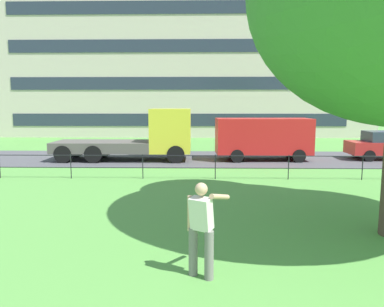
{
  "coord_description": "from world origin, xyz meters",
  "views": [
    {
      "loc": [
        -0.59,
        -0.58,
        3.01
      ],
      "look_at": [
        -0.84,
        9.81,
        1.61
      ],
      "focal_mm": 34.6,
      "sensor_mm": 36.0,
      "label": 1
    }
  ],
  "objects_px": {
    "person_thrower": "(201,227)",
    "flatbed_truck_left": "(144,137)",
    "apartment_building_background": "(182,70)",
    "panel_van_far_right": "(263,136)"
  },
  "relations": [
    {
      "from": "person_thrower",
      "to": "flatbed_truck_left",
      "type": "relative_size",
      "value": 0.23
    },
    {
      "from": "person_thrower",
      "to": "apartment_building_background",
      "type": "relative_size",
      "value": 0.05
    },
    {
      "from": "person_thrower",
      "to": "flatbed_truck_left",
      "type": "xyz_separation_m",
      "value": [
        -3.09,
        13.57,
        0.31
      ]
    },
    {
      "from": "person_thrower",
      "to": "panel_van_far_right",
      "type": "relative_size",
      "value": 0.33
    },
    {
      "from": "person_thrower",
      "to": "apartment_building_background",
      "type": "bearing_deg",
      "value": 93.45
    },
    {
      "from": "flatbed_truck_left",
      "to": "panel_van_far_right",
      "type": "xyz_separation_m",
      "value": [
        6.43,
        0.17,
        0.05
      ]
    },
    {
      "from": "flatbed_truck_left",
      "to": "person_thrower",
      "type": "bearing_deg",
      "value": -77.17
    },
    {
      "from": "panel_van_far_right",
      "to": "apartment_building_background",
      "type": "xyz_separation_m",
      "value": [
        -5.37,
        19.89,
        5.33
      ]
    },
    {
      "from": "flatbed_truck_left",
      "to": "panel_van_far_right",
      "type": "height_order",
      "value": "flatbed_truck_left"
    },
    {
      "from": "flatbed_truck_left",
      "to": "apartment_building_background",
      "type": "bearing_deg",
      "value": 86.96
    }
  ]
}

